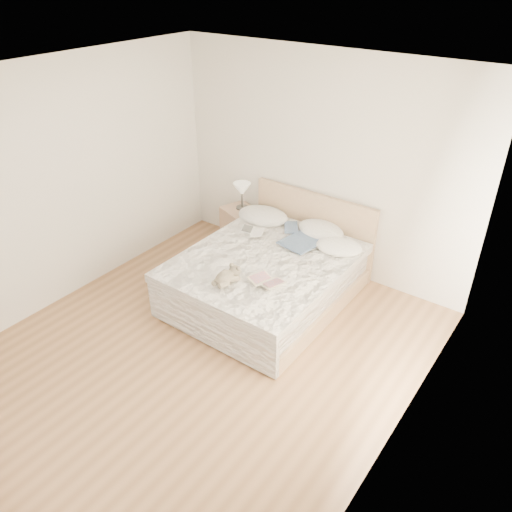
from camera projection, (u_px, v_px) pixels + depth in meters
name	position (u px, v px, depth m)	size (l,w,h in m)	color
floor	(203.00, 352.00, 5.18)	(4.00, 4.50, 0.00)	brown
ceiling	(183.00, 83.00, 3.78)	(4.00, 4.50, 0.00)	white
wall_back	(320.00, 165.00, 6.04)	(4.00, 0.02, 2.70)	silver
wall_left	(59.00, 186.00, 5.49)	(0.02, 4.50, 2.70)	silver
wall_right	(408.00, 321.00, 3.48)	(0.02, 4.50, 2.70)	silver
window	(425.00, 289.00, 3.64)	(0.02, 1.30, 1.10)	white
bed	(269.00, 276.00, 5.85)	(1.72, 2.14, 1.00)	tan
nightstand	(240.00, 227.00, 6.95)	(0.45, 0.40, 0.56)	tan
table_lamp	(242.00, 191.00, 6.68)	(0.30, 0.30, 0.37)	#514D47
pillow_left	(263.00, 216.00, 6.44)	(0.67, 0.47, 0.20)	silver
pillow_middle	(321.00, 230.00, 6.11)	(0.61, 0.43, 0.18)	white
pillow_right	(339.00, 247.00, 5.76)	(0.54, 0.38, 0.16)	white
blouse	(304.00, 240.00, 5.92)	(0.61, 0.65, 0.02)	#324564
photo_book	(252.00, 231.00, 6.10)	(0.31, 0.21, 0.02)	white
childrens_book	(267.00, 281.00, 5.17)	(0.35, 0.24, 0.02)	beige
teddy_bear	(225.00, 282.00, 5.13)	(0.21, 0.30, 0.16)	#645A4A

